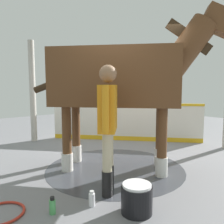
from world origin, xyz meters
TOP-DOWN VIEW (x-y plane):
  - ground_plane at (0.00, 0.00)m, footprint 16.00×16.00m
  - wet_patch at (-0.34, 0.30)m, footprint 2.49×2.49m
  - barrier_wall at (1.10, -1.38)m, footprint 3.16×2.73m
  - roof_post_far at (2.68, 0.57)m, footprint 0.16×0.16m
  - horse at (-0.44, 0.21)m, footprint 2.82×2.49m
  - handler at (-1.01, 1.01)m, footprint 0.52×0.53m
  - wash_bucket at (-1.63, 1.10)m, footprint 0.37×0.37m
  - bottle_shampoo at (-1.16, 1.41)m, footprint 0.08×0.08m
  - bottle_spray at (-1.01, 1.86)m, footprint 0.07×0.07m
  - hose_coil at (-0.63, 2.33)m, footprint 0.54×0.54m

SIDE VIEW (x-z plane):
  - ground_plane at x=0.00m, z-range -0.02..0.00m
  - wet_patch at x=-0.34m, z-range 0.00..0.00m
  - hose_coil at x=-0.63m, z-range 0.00..0.03m
  - bottle_shampoo at x=-1.16m, z-range -0.01..0.19m
  - bottle_spray at x=-1.01m, z-range -0.01..0.20m
  - wash_bucket at x=-1.63m, z-range 0.00..0.35m
  - barrier_wall at x=1.10m, z-range -0.04..0.99m
  - handler at x=-1.01m, z-range 0.15..1.92m
  - roof_post_far at x=2.68m, z-range 0.00..2.69m
  - horse at x=-0.44m, z-range 0.21..3.01m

